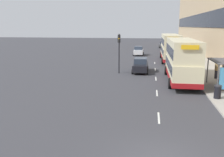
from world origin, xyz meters
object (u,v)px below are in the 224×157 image
Objects in this scene: litter_bin at (218,92)px; car_3 at (139,51)px; pedestrian_2 at (216,70)px; double_decker_bus_ahead at (170,47)px; car_2 at (140,65)px; car_0 at (163,45)px; bus_shelter at (224,70)px; traffic_light_far_kerb at (119,47)px; double_decker_bus_near at (182,60)px; car_1 at (168,48)px.

car_3 is at bearing 104.49° from litter_bin.
pedestrian_2 is 1.78× the size of litter_bin.
double_decker_bus_ahead reaches higher than car_2.
car_0 is 3.62× the size of litter_bin.
double_decker_bus_ahead is 25.60m from car_0.
pedestrian_2 is at bearing 83.64° from bus_shelter.
bus_shelter is 12.29m from traffic_light_far_kerb.
pedestrian_2 is at bearing 20.46° from double_decker_bus_near.
double_decker_bus_near is at bearing -89.78° from double_decker_bus_ahead.
car_3 is at bearing 113.37° from pedestrian_2.
double_decker_bus_near is 23.71m from car_3.
car_0 is 47.48m from litter_bin.
traffic_light_far_kerb reaches higher than double_decker_bus_ahead.
car_0 is at bearing -106.79° from car_3.
pedestrian_2 reaches higher than car_2.
double_decker_bus_ahead reaches higher than litter_bin.
car_1 is 4.02× the size of litter_bin.
car_2 is 2.46× the size of pedestrian_2.
car_3 is at bearing -106.79° from car_0.
bus_shelter is 4.00× the size of litter_bin.
car_3 is (-5.52, 23.01, -1.42)m from double_decker_bus_near.
car_2 is 4.37× the size of litter_bin.
bus_shelter is at bearing -43.76° from double_decker_bus_near.
bus_shelter reaches higher than litter_bin.
car_0 is at bearing 95.60° from pedestrian_2.
double_decker_bus_ahead is 2.49× the size of car_2.
car_3 is 23.52m from pedestrian_2.
double_decker_bus_near is 5.63× the size of pedestrian_2.
car_0 is at bearing 90.04° from double_decker_bus_ahead.
double_decker_bus_near reaches higher than bus_shelter.
pedestrian_2 is (9.33, -21.59, 0.23)m from car_3.
double_decker_bus_near is 4.24m from pedestrian_2.
double_decker_bus_near is 0.92× the size of double_decker_bus_ahead.
car_3 is 30.36m from litter_bin.
double_decker_bus_near is at bearing -89.89° from car_0.
traffic_light_far_kerb reaches higher than car_3.
bus_shelter is at bearing 108.62° from car_3.
car_0 is 0.90× the size of car_1.
bus_shelter is 27.63m from car_3.
bus_shelter is 2.25× the size of pedestrian_2.
double_decker_bus_near reaches higher than litter_bin.
bus_shelter is at bearing -85.50° from car_1.
bus_shelter is 1.10× the size of car_0.
car_0 is 0.99× the size of car_3.
car_3 reaches higher than car_0.
car_1 is at bearing 92.27° from litter_bin.
bus_shelter reaches higher than car_3.
double_decker_bus_ahead is 13.72m from traffic_light_far_kerb.
car_0 is 9.66m from car_1.
double_decker_bus_near reaches higher than car_1.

